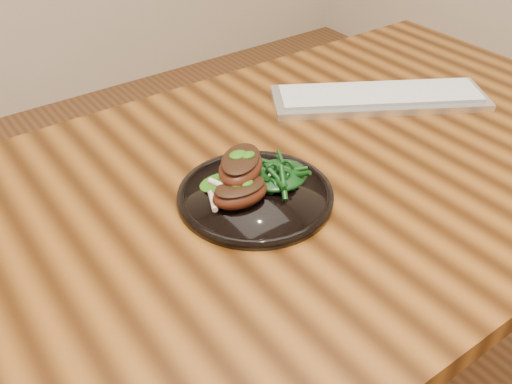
% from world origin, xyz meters
% --- Properties ---
extents(desk, '(1.60, 0.80, 0.75)m').
position_xyz_m(desk, '(0.00, 0.00, 0.67)').
color(desk, black).
rests_on(desk, ground).
extents(plate, '(0.24, 0.24, 0.01)m').
position_xyz_m(plate, '(-0.01, -0.02, 0.76)').
color(plate, black).
rests_on(plate, desk).
extents(lamb_chop_front, '(0.10, 0.07, 0.04)m').
position_xyz_m(lamb_chop_front, '(-0.05, -0.03, 0.78)').
color(lamb_chop_front, '#4A1B0E').
rests_on(lamb_chop_front, plate).
extents(lamb_chop_back, '(0.12, 0.11, 0.05)m').
position_xyz_m(lamb_chop_back, '(-0.02, 0.01, 0.80)').
color(lamb_chop_back, '#4A1B0E').
rests_on(lamb_chop_back, plate).
extents(herb_smear, '(0.07, 0.05, 0.00)m').
position_xyz_m(herb_smear, '(-0.04, 0.03, 0.77)').
color(herb_smear, '#154A07').
rests_on(herb_smear, plate).
extents(greens_heap, '(0.10, 0.09, 0.04)m').
position_xyz_m(greens_heap, '(0.04, -0.01, 0.78)').
color(greens_heap, black).
rests_on(greens_heap, plate).
extents(keyboard, '(0.44, 0.34, 0.02)m').
position_xyz_m(keyboard, '(0.39, 0.10, 0.76)').
color(keyboard, silver).
rests_on(keyboard, desk).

